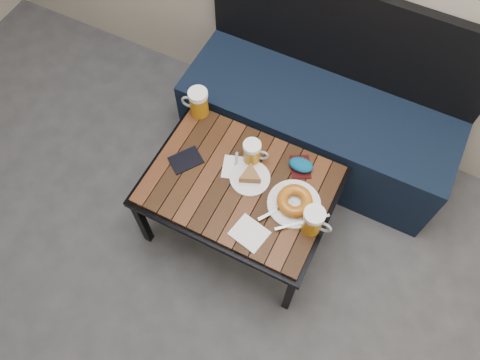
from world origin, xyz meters
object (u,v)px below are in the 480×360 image
at_px(passport_navy, 186,160).
at_px(passport_burgundy, 300,167).
at_px(bench, 318,120).
at_px(plate_pie, 250,177).
at_px(cafe_table, 240,188).
at_px(plate_bagel, 294,202).
at_px(beer_mug_left, 198,102).
at_px(beer_mug_right, 313,221).
at_px(knit_pouch, 301,165).
at_px(beer_mug_centre, 252,152).

xyz_separation_m(passport_navy, passport_burgundy, (0.48, 0.20, -0.00)).
bearing_deg(bench, plate_pie, -102.03).
bearing_deg(cafe_table, plate_bagel, 1.86).
distance_m(plate_bagel, passport_burgundy, 0.19).
distance_m(beer_mug_left, beer_mug_right, 0.78).
bearing_deg(knit_pouch, passport_navy, -157.46).
relative_size(cafe_table, beer_mug_right, 5.81).
bearing_deg(passport_burgundy, passport_navy, 173.81).
bearing_deg(beer_mug_centre, cafe_table, -106.44).
xyz_separation_m(beer_mug_centre, passport_burgundy, (0.21, 0.06, -0.06)).
height_order(plate_bagel, passport_navy, plate_bagel).
relative_size(plate_bagel, passport_navy, 1.97).
relative_size(beer_mug_left, knit_pouch, 1.32).
distance_m(beer_mug_right, plate_pie, 0.35).
bearing_deg(plate_pie, beer_mug_right, -16.00).
bearing_deg(passport_navy, beer_mug_right, 30.58).
xyz_separation_m(beer_mug_centre, passport_navy, (-0.27, -0.14, -0.06)).
distance_m(beer_mug_centre, passport_navy, 0.31).
bearing_deg(passport_burgundy, beer_mug_centre, 167.68).
relative_size(beer_mug_centre, passport_burgundy, 1.06).
bearing_deg(knit_pouch, cafe_table, -137.28).
bearing_deg(beer_mug_right, plate_bagel, 148.37).
bearing_deg(knit_pouch, passport_burgundy, 140.54).
height_order(beer_mug_centre, passport_burgundy, beer_mug_centre).
distance_m(cafe_table, plate_bagel, 0.27).
bearing_deg(plate_pie, knit_pouch, 40.91).
bearing_deg(passport_burgundy, beer_mug_left, 144.40).
height_order(beer_mug_left, knit_pouch, beer_mug_left).
bearing_deg(plate_pie, plate_bagel, -7.60).
distance_m(cafe_table, passport_navy, 0.28).
bearing_deg(plate_pie, passport_burgundy, 41.24).
height_order(beer_mug_centre, passport_navy, beer_mug_centre).
xyz_separation_m(beer_mug_left, beer_mug_right, (0.71, -0.32, -0.00)).
bearing_deg(knit_pouch, beer_mug_right, -58.32).
distance_m(cafe_table, beer_mug_left, 0.45).
height_order(bench, beer_mug_right, bench).
bearing_deg(cafe_table, beer_mug_left, 143.40).
bearing_deg(beer_mug_left, bench, -154.51).
height_order(beer_mug_centre, plate_bagel, beer_mug_centre).
height_order(bench, passport_navy, bench).
bearing_deg(beer_mug_centre, passport_navy, -171.00).
relative_size(bench, cafe_table, 1.67).
relative_size(plate_bagel, knit_pouch, 2.47).
distance_m(beer_mug_left, plate_pie, 0.44).
xyz_separation_m(bench, cafe_table, (-0.15, -0.62, 0.16)).
distance_m(cafe_table, passport_burgundy, 0.29).
xyz_separation_m(beer_mug_left, beer_mug_centre, (0.35, -0.13, -0.01)).
xyz_separation_m(passport_navy, knit_pouch, (0.48, 0.20, 0.02)).
bearing_deg(plate_pie, cafe_table, -128.51).
distance_m(beer_mug_left, passport_burgundy, 0.57).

